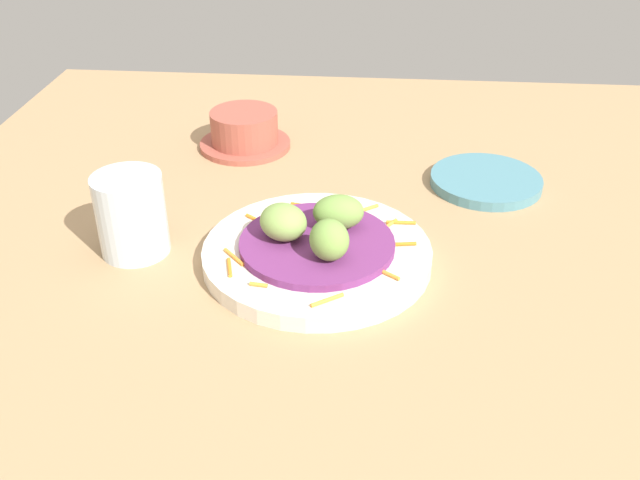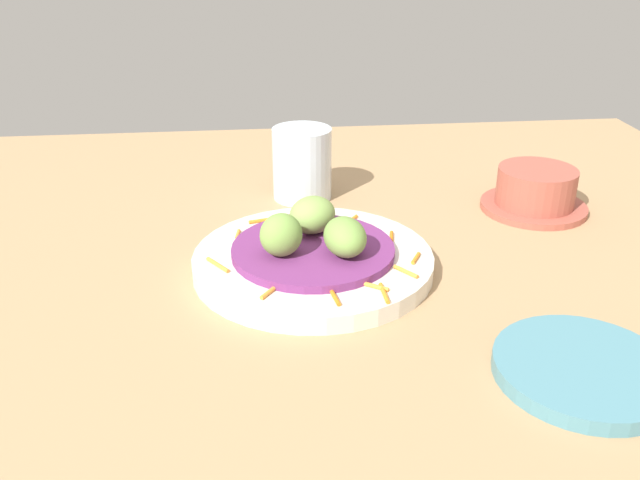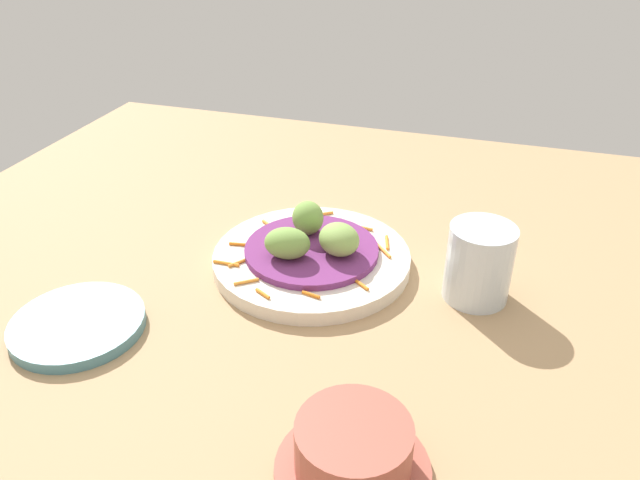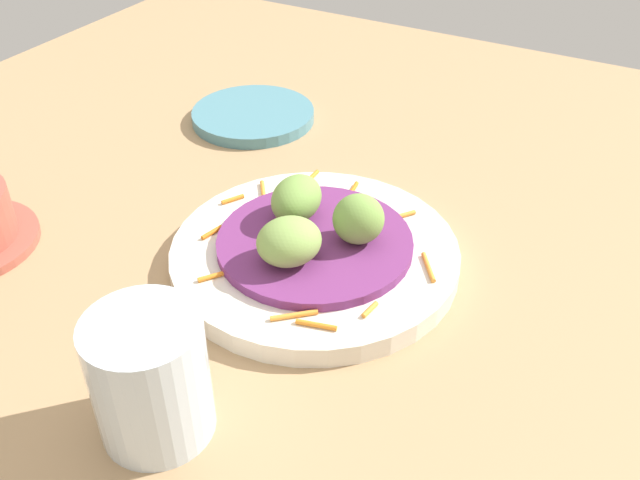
# 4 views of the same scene
# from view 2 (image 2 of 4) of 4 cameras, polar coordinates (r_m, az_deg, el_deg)

# --- Properties ---
(table_surface) EXTENTS (1.10, 1.10, 0.02)m
(table_surface) POSITION_cam_2_polar(r_m,az_deg,el_deg) (0.69, 3.92, -4.22)
(table_surface) COLOR tan
(table_surface) RESTS_ON ground
(main_plate) EXTENTS (0.25, 0.25, 0.02)m
(main_plate) POSITION_cam_2_polar(r_m,az_deg,el_deg) (0.70, -0.58, -1.83)
(main_plate) COLOR silver
(main_plate) RESTS_ON table_surface
(cabbage_bed) EXTENTS (0.17, 0.17, 0.01)m
(cabbage_bed) POSITION_cam_2_polar(r_m,az_deg,el_deg) (0.70, -0.59, -0.84)
(cabbage_bed) COLOR #702D6B
(cabbage_bed) RESTS_ON main_plate
(carrot_garnish) EXTENTS (0.22, 0.21, 0.00)m
(carrot_garnish) POSITION_cam_2_polar(r_m,az_deg,el_deg) (0.69, 0.16, -1.40)
(carrot_garnish) COLOR orange
(carrot_garnish) RESTS_ON main_plate
(guac_scoop_left) EXTENTS (0.07, 0.07, 0.04)m
(guac_scoop_left) POSITION_cam_2_polar(r_m,az_deg,el_deg) (0.72, -0.63, 2.13)
(guac_scoop_left) COLOR #84A851
(guac_scoop_left) RESTS_ON cabbage_bed
(guac_scoop_center) EXTENTS (0.06, 0.06, 0.04)m
(guac_scoop_center) POSITION_cam_2_polar(r_m,az_deg,el_deg) (0.67, -3.27, 0.43)
(guac_scoop_center) COLOR #759E47
(guac_scoop_center) RESTS_ON cabbage_bed
(guac_scoop_right) EXTENTS (0.05, 0.06, 0.04)m
(guac_scoop_right) POSITION_cam_2_polar(r_m,az_deg,el_deg) (0.67, 2.11, 0.26)
(guac_scoop_right) COLOR #759E47
(guac_scoop_right) RESTS_ON cabbage_bed
(side_plate_small) EXTENTS (0.14, 0.14, 0.01)m
(side_plate_small) POSITION_cam_2_polar(r_m,az_deg,el_deg) (0.59, 21.21, -10.07)
(side_plate_small) COLOR teal
(side_plate_small) RESTS_ON table_surface
(terracotta_bowl) EXTENTS (0.13, 0.13, 0.05)m
(terracotta_bowl) POSITION_cam_2_polar(r_m,az_deg,el_deg) (0.88, 17.59, 3.90)
(terracotta_bowl) COLOR #A85142
(terracotta_bowl) RESTS_ON table_surface
(water_glass) EXTENTS (0.08, 0.08, 0.09)m
(water_glass) POSITION_cam_2_polar(r_m,az_deg,el_deg) (0.87, -1.51, 6.43)
(water_glass) COLOR silver
(water_glass) RESTS_ON table_surface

